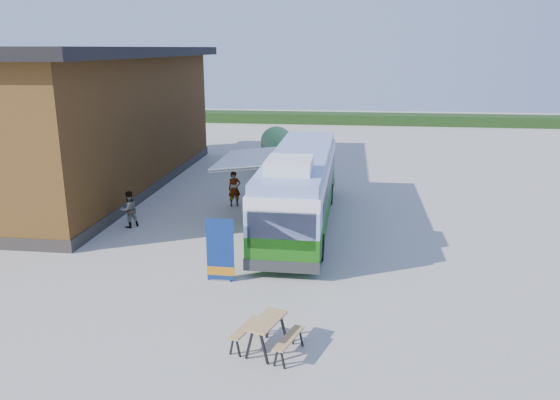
# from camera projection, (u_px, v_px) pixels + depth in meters

# --- Properties ---
(ground) EXTENTS (100.00, 100.00, 0.00)m
(ground) POSITION_uv_depth(u_px,v_px,m) (241.00, 261.00, 19.73)
(ground) COLOR #BCB7AD
(ground) RESTS_ON ground
(barn) EXTENTS (9.60, 21.20, 7.50)m
(barn) POSITION_uv_depth(u_px,v_px,m) (86.00, 121.00, 29.60)
(barn) COLOR brown
(barn) RESTS_ON ground
(hedge) EXTENTS (40.00, 3.00, 1.00)m
(hedge) POSITION_uv_depth(u_px,v_px,m) (393.00, 119.00, 54.91)
(hedge) COLOR #264419
(hedge) RESTS_ON ground
(bus) EXTENTS (2.65, 12.08, 3.70)m
(bus) POSITION_uv_depth(u_px,v_px,m) (300.00, 186.00, 23.27)
(bus) COLOR #277413
(bus) RESTS_ON ground
(awning) EXTENTS (2.81, 4.55, 0.53)m
(awning) POSITION_uv_depth(u_px,v_px,m) (255.00, 161.00, 23.71)
(awning) COLOR white
(awning) RESTS_ON ground
(banner) EXTENTS (0.94, 0.19, 2.16)m
(banner) POSITION_uv_depth(u_px,v_px,m) (220.00, 256.00, 17.86)
(banner) COLOR navy
(banner) RESTS_ON ground
(picnic_table) EXTENTS (1.85, 1.74, 0.86)m
(picnic_table) POSITION_uv_depth(u_px,v_px,m) (267.00, 328.00, 13.76)
(picnic_table) COLOR tan
(picnic_table) RESTS_ON ground
(person_a) EXTENTS (0.74, 0.65, 1.71)m
(person_a) POSITION_uv_depth(u_px,v_px,m) (234.00, 189.00, 26.45)
(person_a) COLOR #999999
(person_a) RESTS_ON ground
(person_b) EXTENTS (0.96, 0.97, 1.59)m
(person_b) POSITION_uv_depth(u_px,v_px,m) (129.00, 209.00, 23.31)
(person_b) COLOR #999999
(person_b) RESTS_ON ground
(slurry_tanker) EXTENTS (3.49, 6.71, 2.58)m
(slurry_tanker) POSITION_uv_depth(u_px,v_px,m) (283.00, 149.00, 33.18)
(slurry_tanker) COLOR #16791B
(slurry_tanker) RESTS_ON ground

